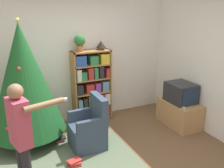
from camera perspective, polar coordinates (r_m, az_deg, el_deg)
name	(u,v)px	position (r m, az deg, el deg)	size (l,w,h in m)	color
wall_back	(70,60)	(5.21, -9.66, 5.33)	(8.00, 0.10, 2.60)	silver
area_rug	(62,168)	(4.10, -11.27, -18.31)	(2.38, 1.89, 0.01)	#56664C
bookshelf	(92,87)	(5.26, -4.57, -0.61)	(0.80, 0.31, 1.51)	#A8703D
tv_stand	(179,113)	(5.36, 15.05, -6.47)	(0.51, 0.89, 0.51)	tan
television	(181,93)	(5.19, 15.46, -1.91)	(0.47, 0.55, 0.39)	#28282D
game_remote	(183,107)	(4.98, 15.93, -5.09)	(0.04, 0.12, 0.02)	white
christmas_tree	(24,80)	(4.51, -19.49, 0.96)	(1.32, 1.32, 2.20)	#4C3323
armchair	(89,130)	(4.41, -5.24, -10.35)	(0.57, 0.56, 0.92)	#334256
standing_person	(21,135)	(3.21, -20.00, -10.83)	(0.70, 0.46, 1.55)	#232328
potted_plant	(80,42)	(4.98, -7.38, 9.56)	(0.22, 0.22, 0.33)	#935B38
table_lamp	(101,45)	(5.15, -2.55, 8.95)	(0.20, 0.20, 0.18)	#473828
book_pile_near_tree	(60,139)	(4.79, -11.84, -12.20)	(0.20, 0.17, 0.07)	#5B899E
book_pile_by_chair	(75,163)	(4.12, -8.53, -17.33)	(0.23, 0.19, 0.09)	#B22D28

